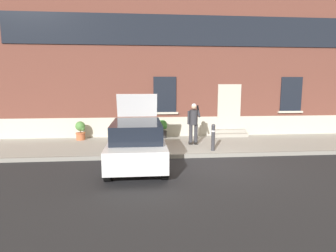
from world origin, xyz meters
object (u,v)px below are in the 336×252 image
(planter_terracotta, at_px, (81,130))
(hatchback_car_white, at_px, (137,142))
(planter_cream, at_px, (122,130))
(person_on_phone, at_px, (194,121))
(planter_charcoal, at_px, (163,128))
(bollard_near_person, at_px, (213,136))

(planter_terracotta, bearing_deg, hatchback_car_white, -56.35)
(hatchback_car_white, bearing_deg, planter_cream, 101.23)
(person_on_phone, bearing_deg, planter_terracotta, 168.34)
(person_on_phone, distance_m, planter_terracotta, 5.22)
(planter_cream, bearing_deg, planter_charcoal, 10.80)
(person_on_phone, bearing_deg, hatchback_car_white, -128.32)
(planter_cream, height_order, planter_charcoal, same)
(bollard_near_person, relative_size, planter_terracotta, 1.22)
(bollard_near_person, bearing_deg, planter_charcoal, 121.66)
(person_on_phone, relative_size, planter_terracotta, 2.04)
(person_on_phone, xyz_separation_m, planter_cream, (-3.08, 1.27, -0.55))
(hatchback_car_white, distance_m, planter_cream, 3.84)
(planter_charcoal, bearing_deg, planter_cream, -169.20)
(person_on_phone, xyz_separation_m, planter_terracotta, (-4.98, 1.48, -0.55))
(person_on_phone, height_order, planter_terracotta, person_on_phone)
(hatchback_car_white, xyz_separation_m, planter_terracotta, (-2.64, 3.97, -0.19))
(person_on_phone, distance_m, planter_cream, 3.38)
(bollard_near_person, bearing_deg, hatchback_car_white, -155.68)
(bollard_near_person, height_order, planter_cream, bollard_near_person)
(hatchback_car_white, height_order, planter_terracotta, hatchback_car_white)
(hatchback_car_white, xyz_separation_m, planter_cream, (-0.75, 3.76, -0.19))
(planter_cream, bearing_deg, person_on_phone, -22.40)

